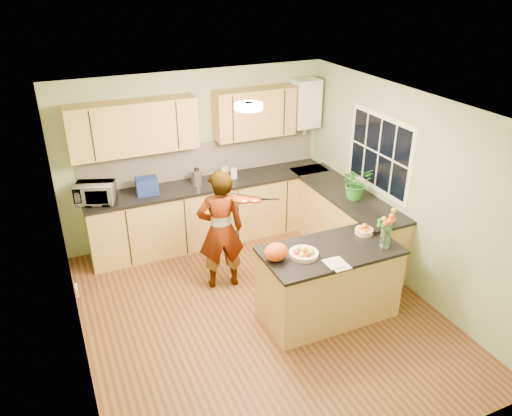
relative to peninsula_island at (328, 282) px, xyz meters
name	(u,v)px	position (x,y,z in m)	size (l,w,h in m)	color
floor	(260,313)	(-0.73, 0.34, -0.45)	(4.50, 4.50, 0.00)	#522D17
ceiling	(260,109)	(-0.73, 0.34, 2.05)	(4.00, 4.50, 0.02)	white
wall_back	(197,156)	(-0.73, 2.59, 0.80)	(4.00, 0.02, 2.50)	#96AC7B
wall_front	(388,352)	(-0.73, -1.91, 0.80)	(4.00, 0.02, 2.50)	#96AC7B
wall_left	(69,261)	(-2.73, 0.34, 0.80)	(0.02, 4.50, 2.50)	#96AC7B
wall_right	(406,191)	(1.27, 0.34, 0.80)	(0.02, 4.50, 2.50)	#96AC7B
back_counter	(212,211)	(-0.63, 2.29, 0.02)	(3.64, 0.62, 0.94)	tan
right_counter	(343,222)	(0.97, 1.19, 0.02)	(0.62, 2.24, 0.94)	tan
splashback	(204,159)	(-0.63, 2.57, 0.75)	(3.60, 0.02, 0.52)	#EFE8CF
upper_cabinets	(186,121)	(-0.90, 2.42, 1.40)	(3.20, 0.34, 0.70)	tan
boiler	(305,104)	(0.97, 2.43, 1.44)	(0.40, 0.30, 0.86)	white
window_right	(379,153)	(1.27, 0.94, 1.10)	(0.01, 1.30, 1.05)	white
light_switch	(77,290)	(-2.71, -0.26, 0.85)	(0.02, 0.09, 0.09)	white
ceiling_lamp	(249,106)	(-0.73, 0.64, 2.01)	(0.30, 0.30, 0.07)	#FFEABF
peninsula_island	(328,282)	(0.00, 0.00, 0.00)	(1.58, 0.81, 0.90)	tan
fruit_dish	(304,252)	(-0.35, 0.00, 0.50)	(0.32, 0.32, 0.11)	beige
orange_bowl	(364,230)	(0.55, 0.15, 0.50)	(0.21, 0.21, 0.13)	beige
flower_vase	(388,220)	(0.60, -0.18, 0.78)	(0.27, 0.27, 0.49)	silver
orange_bag	(276,252)	(-0.67, 0.05, 0.55)	(0.26, 0.22, 0.20)	#DE4B12
papers	(338,264)	(-0.10, -0.30, 0.46)	(0.20, 0.27, 0.01)	silver
violinist	(221,230)	(-0.92, 1.10, 0.35)	(0.59, 0.38, 1.61)	#E3A28B
violin	(242,199)	(-0.72, 0.88, 0.83)	(0.59, 0.24, 0.12)	#4F1404
microwave	(95,193)	(-2.24, 2.25, 0.62)	(0.49, 0.33, 0.27)	white
blue_box	(147,186)	(-1.56, 2.25, 0.60)	(0.29, 0.22, 0.23)	navy
kettle	(197,177)	(-0.83, 2.29, 0.61)	(0.16, 0.16, 0.30)	silver
jar_cream	(225,173)	(-0.39, 2.34, 0.57)	(0.11, 0.11, 0.18)	beige
jar_white	(234,173)	(-0.26, 2.29, 0.56)	(0.10, 0.10, 0.15)	white
potted_plant	(356,183)	(0.97, 0.97, 0.71)	(0.41, 0.35, 0.45)	#2E7A28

